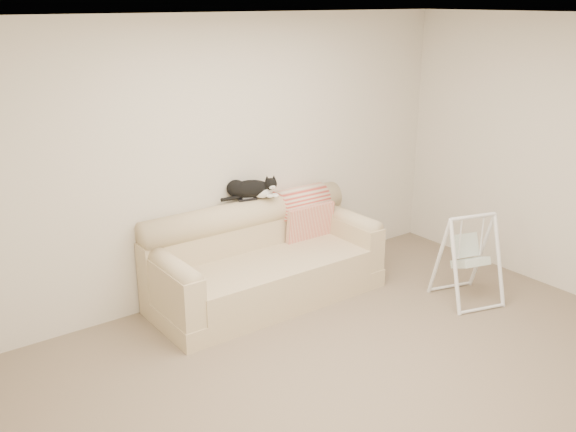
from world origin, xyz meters
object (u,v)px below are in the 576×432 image
object	(u,v)px
baby_swing	(469,258)
sofa	(262,262)
remote_a	(247,199)
remote_b	(268,196)
tuxedo_cat	(250,189)

from	to	relation	value
baby_swing	sofa	bearing A→B (deg)	141.81
baby_swing	remote_a	bearing A→B (deg)	136.17
remote_a	remote_b	distance (m)	0.22
remote_b	tuxedo_cat	xyz separation A→B (m)	(-0.18, 0.03, 0.10)
tuxedo_cat	remote_a	bearing A→B (deg)	-163.77
tuxedo_cat	baby_swing	xyz separation A→B (m)	(1.46, -1.46, -0.58)
sofa	tuxedo_cat	bearing A→B (deg)	78.74
remote_b	tuxedo_cat	size ratio (longest dim) A/B	0.32
remote_a	tuxedo_cat	xyz separation A→B (m)	(0.04, 0.01, 0.09)
remote_a	tuxedo_cat	size ratio (longest dim) A/B	0.34
remote_a	sofa	bearing A→B (deg)	-92.40
remote_b	tuxedo_cat	distance (m)	0.20
sofa	baby_swing	bearing A→B (deg)	-38.19
remote_b	tuxedo_cat	world-z (taller)	tuxedo_cat
sofa	remote_b	bearing A→B (deg)	45.19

